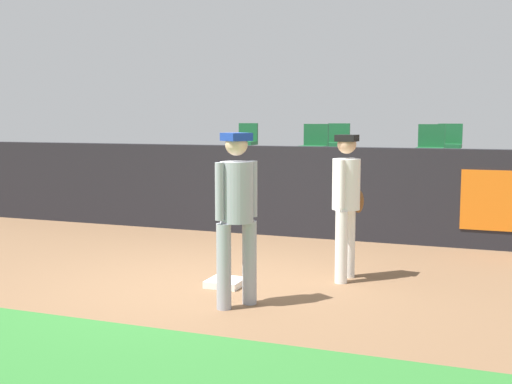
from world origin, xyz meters
name	(u,v)px	position (x,y,z in m)	size (l,w,h in m)	color
ground_plane	(200,286)	(0.00, 0.00, 0.00)	(60.00, 60.00, 0.00)	brown
grass_foreground_strip	(29,380)	(0.00, -2.92, 0.00)	(18.00, 2.80, 0.01)	#2D722D
first_base	(226,283)	(0.26, 0.13, 0.04)	(0.40, 0.40, 0.08)	white
player_fielder_home	(347,197)	(1.51, 0.92, 1.01)	(0.36, 0.54, 1.75)	white
player_runner_visitor	(237,207)	(0.70, -0.58, 1.04)	(0.47, 0.47, 1.80)	#9EA3AD
field_wall	(294,191)	(0.02, 3.54, 0.75)	(18.00, 0.26, 1.49)	black
bleacher_platform	(331,190)	(0.00, 6.11, 0.51)	(18.00, 4.80, 1.01)	#59595E
seat_back_center	(338,141)	(-0.04, 6.78, 1.49)	(0.46, 0.44, 0.84)	#4C4C51
seat_back_left	(246,140)	(-2.12, 6.78, 1.48)	(0.44, 0.44, 0.84)	#4C4C51
seat_front_center	(314,144)	(-0.05, 4.98, 1.49)	(0.47, 0.44, 0.84)	#4C4C51
seat_back_right	(449,142)	(2.24, 6.78, 1.49)	(0.48, 0.44, 0.84)	#4C4C51
seat_front_right	(431,145)	(2.06, 4.98, 1.48)	(0.46, 0.44, 0.84)	#4C4C51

